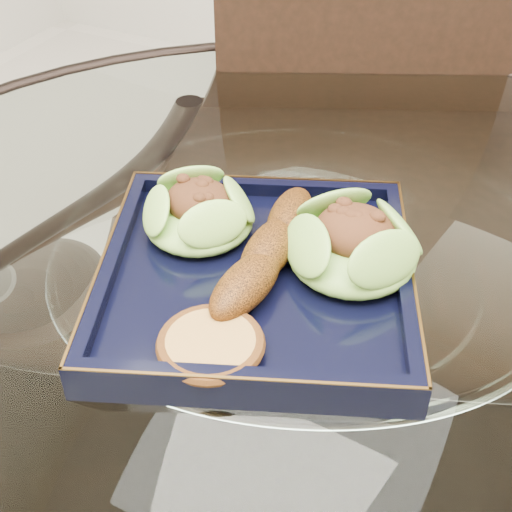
% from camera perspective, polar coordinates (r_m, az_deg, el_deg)
% --- Properties ---
extents(dining_table, '(1.13, 1.13, 0.77)m').
position_cam_1_polar(dining_table, '(0.76, 3.01, -11.94)').
color(dining_table, white).
rests_on(dining_table, ground).
extents(dining_chair, '(0.60, 0.60, 1.04)m').
position_cam_1_polar(dining_chair, '(1.03, 8.68, 2.53)').
color(dining_chair, black).
rests_on(dining_chair, ground).
extents(navy_plate, '(0.35, 0.35, 0.02)m').
position_cam_1_polar(navy_plate, '(0.63, -0.00, -2.12)').
color(navy_plate, black).
rests_on(navy_plate, dining_table).
extents(lettuce_wrap_left, '(0.13, 0.13, 0.04)m').
position_cam_1_polar(lettuce_wrap_left, '(0.67, -4.61, 3.24)').
color(lettuce_wrap_left, olive).
rests_on(lettuce_wrap_left, navy_plate).
extents(lettuce_wrap_right, '(0.15, 0.15, 0.04)m').
position_cam_1_polar(lettuce_wrap_right, '(0.63, 7.73, 0.63)').
color(lettuce_wrap_right, '#58922A').
rests_on(lettuce_wrap_right, navy_plate).
extents(roasted_plantain, '(0.05, 0.19, 0.03)m').
position_cam_1_polar(roasted_plantain, '(0.62, 1.06, 0.52)').
color(roasted_plantain, '#66320A').
rests_on(roasted_plantain, navy_plate).
extents(crumb_patty, '(0.09, 0.09, 0.01)m').
position_cam_1_polar(crumb_patty, '(0.55, -3.64, -7.17)').
color(crumb_patty, '#BF843F').
rests_on(crumb_patty, navy_plate).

